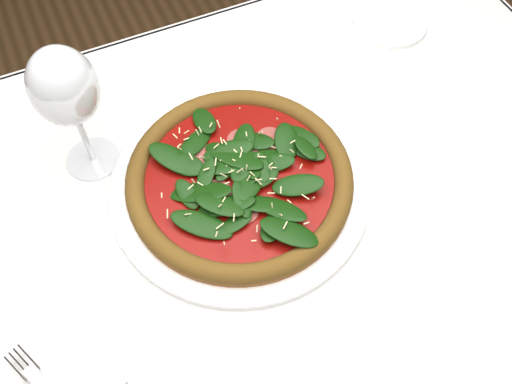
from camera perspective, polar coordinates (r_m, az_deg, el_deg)
name	(u,v)px	position (r m, az deg, el deg)	size (l,w,h in m)	color
ground	(247,373)	(1.46, -0.92, -17.62)	(6.00, 6.00, 0.00)	brown
dining_table	(241,258)	(0.85, -1.52, -6.62)	(1.21, 0.81, 0.75)	silver
plate	(240,185)	(0.78, -1.63, 0.70)	(0.36, 0.36, 0.02)	white
pizza	(239,177)	(0.77, -1.67, 1.53)	(0.41, 0.41, 0.04)	#A05526
wine_glass	(65,90)	(0.74, -18.59, 9.69)	(0.09, 0.09, 0.21)	white
saucer_far	(390,22)	(1.03, 13.29, 16.25)	(0.12, 0.12, 0.01)	white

